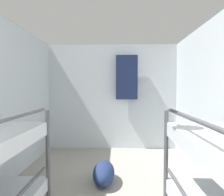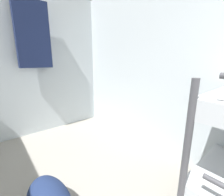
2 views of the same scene
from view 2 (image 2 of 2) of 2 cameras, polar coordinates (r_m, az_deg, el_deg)
The scene contains 2 objects.
wall_back at distance 2.61m, azimuth -34.16°, elevation 10.45°, with size 2.83×0.06×2.21m.
hanging_coat at distance 2.54m, azimuth -27.95°, elevation 20.41°, with size 0.44×0.12×0.90m.
Camera 2 is at (-0.28, 1.95, 1.14)m, focal length 24.00 mm.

